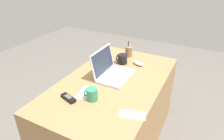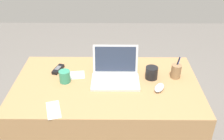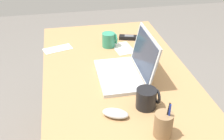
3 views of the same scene
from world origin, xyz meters
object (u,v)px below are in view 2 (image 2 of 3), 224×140
Objects in this scene: coffee_mug_white at (65,76)px; pen_holder at (176,71)px; laptop at (115,74)px; coffee_mug_tall at (152,73)px; computer_mouse at (159,88)px; cordless_phone at (58,69)px.

pen_holder is at bearing 4.47° from coffee_mug_white.
laptop reaches higher than coffee_mug_tall.
computer_mouse is 0.69× the size of pen_holder.
coffee_mug_tall is 0.62× the size of pen_holder.
laptop reaches higher than pen_holder.
laptop reaches higher than cordless_phone.
coffee_mug_white is 0.56× the size of pen_holder.
laptop is 0.33m from computer_mouse.
laptop is at bearing -176.08° from computer_mouse.
coffee_mug_tall is 0.18m from pen_holder.
laptop is 3.35× the size of coffee_mug_tall.
coffee_mug_white is at bearing -175.53° from pen_holder.
computer_mouse is 0.82× the size of cordless_phone.
pen_holder is (0.89, -0.09, 0.04)m from cordless_phone.
pen_holder reaches higher than cordless_phone.
pen_holder is (0.14, 0.16, 0.04)m from computer_mouse.
cordless_phone is at bearing 165.02° from laptop.
pen_holder is at bearing 4.23° from laptop.
computer_mouse is 0.22m from pen_holder.
pen_holder reaches higher than coffee_mug_white.
computer_mouse is at bearing -131.82° from pen_holder.
coffee_mug_tall reaches higher than computer_mouse.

